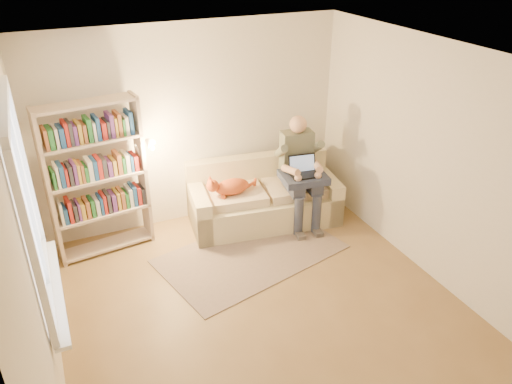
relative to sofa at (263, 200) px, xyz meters
name	(u,v)px	position (x,y,z in m)	size (l,w,h in m)	color
floor	(266,313)	(-0.76, -1.74, -0.30)	(4.50, 4.50, 0.00)	olive
ceiling	(270,62)	(-0.76, -1.74, 2.30)	(4.00, 4.50, 0.02)	white
wall_left	(34,257)	(-2.76, -1.74, 1.00)	(0.02, 4.50, 2.60)	silver
wall_right	(438,167)	(1.24, -1.74, 1.00)	(0.02, 4.50, 2.60)	silver
wall_back	(193,126)	(-0.76, 0.51, 1.00)	(4.00, 0.02, 2.60)	silver
window	(38,234)	(-2.71, -1.54, 1.07)	(0.12, 1.52, 1.69)	white
sofa	(263,200)	(0.00, 0.00, 0.00)	(2.06, 1.15, 0.83)	beige
person	(300,166)	(0.42, -0.21, 0.51)	(0.49, 0.70, 1.46)	slate
cat	(230,186)	(-0.49, -0.06, 0.33)	(0.70, 0.30, 0.25)	orange
blanket	(304,177)	(0.41, -0.36, 0.42)	(0.57, 0.47, 0.09)	#2A324A
laptop	(304,170)	(0.41, -0.35, 0.52)	(0.39, 0.33, 0.32)	black
bookshelf	(96,172)	(-2.05, 0.16, 0.75)	(1.29, 0.43, 1.90)	#C8B197
rug	(251,254)	(-0.48, -0.70, -0.30)	(2.16, 1.28, 0.01)	gray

